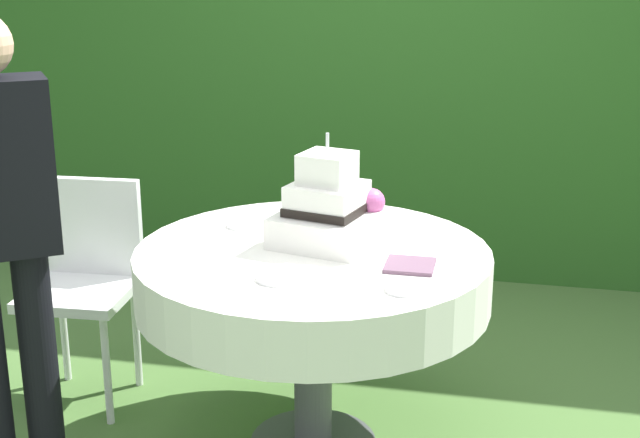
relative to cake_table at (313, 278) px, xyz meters
name	(u,v)px	position (x,y,z in m)	size (l,w,h in m)	color
foliage_hedge	(398,10)	(0.00, 2.11, 0.78)	(5.73, 0.50, 2.88)	#28561E
cake_table	(313,278)	(0.00, 0.00, 0.00)	(1.24, 1.24, 0.77)	#4C4C51
wedding_cake	(329,210)	(0.04, 0.08, 0.23)	(0.40, 0.40, 0.40)	white
serving_plate_near	(404,289)	(0.36, -0.32, 0.11)	(0.12, 0.12, 0.01)	white
serving_plate_far	(276,279)	(-0.05, -0.31, 0.11)	(0.13, 0.13, 0.01)	white
serving_plate_left	(240,225)	(-0.32, 0.20, 0.11)	(0.10, 0.10, 0.01)	white
napkin_stack	(410,265)	(0.35, -0.10, 0.11)	(0.16, 0.16, 0.01)	#6B4C60
garden_chair	(86,269)	(-0.98, 0.21, -0.12)	(0.42, 0.42, 0.89)	white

